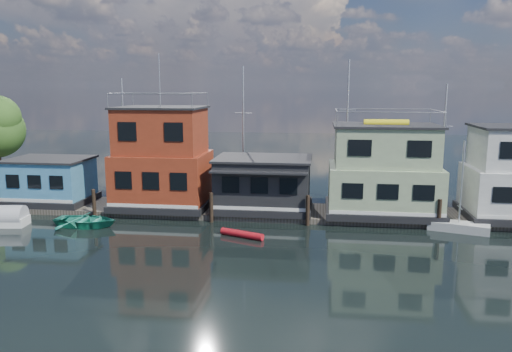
# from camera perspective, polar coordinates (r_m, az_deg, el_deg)

# --- Properties ---
(ground) EXTENTS (160.00, 160.00, 0.00)m
(ground) POSITION_cam_1_polar(r_m,az_deg,el_deg) (27.49, -1.06, -10.70)
(ground) COLOR black
(ground) RESTS_ON ground
(dock) EXTENTS (48.00, 5.00, 0.40)m
(dock) POSITION_cam_1_polar(r_m,az_deg,el_deg) (38.79, 1.58, -4.11)
(dock) COLOR #595147
(dock) RESTS_ON ground
(houseboat_blue) EXTENTS (6.40, 4.90, 3.66)m
(houseboat_blue) POSITION_cam_1_polar(r_m,az_deg,el_deg) (43.96, -22.44, -0.50)
(houseboat_blue) COLOR black
(houseboat_blue) RESTS_ON dock
(houseboat_red) EXTENTS (7.40, 5.90, 11.86)m
(houseboat_red) POSITION_cam_1_polar(r_m,az_deg,el_deg) (39.77, -10.67, 1.81)
(houseboat_red) COLOR black
(houseboat_red) RESTS_ON dock
(houseboat_dark) EXTENTS (7.40, 6.10, 4.06)m
(houseboat_dark) POSITION_cam_1_polar(r_m,az_deg,el_deg) (38.33, 0.85, -0.88)
(houseboat_dark) COLOR black
(houseboat_dark) RESTS_ON dock
(houseboat_green) EXTENTS (8.40, 5.90, 7.03)m
(houseboat_green) POSITION_cam_1_polar(r_m,az_deg,el_deg) (38.18, 14.40, 0.48)
(houseboat_green) COLOR black
(houseboat_green) RESTS_ON dock
(pilings) EXTENTS (42.28, 0.28, 2.20)m
(pilings) POSITION_cam_1_polar(r_m,az_deg,el_deg) (35.90, 0.59, -3.81)
(pilings) COLOR #2D2116
(pilings) RESTS_ON ground
(background_masts) EXTENTS (36.40, 0.16, 12.00)m
(background_masts) POSITION_cam_1_polar(r_m,az_deg,el_deg) (43.59, 8.69, 4.52)
(background_masts) COLOR silver
(background_masts) RESTS_ON ground
(red_kayak) EXTENTS (3.05, 1.59, 0.46)m
(red_kayak) POSITION_cam_1_polar(r_m,az_deg,el_deg) (33.02, -1.62, -6.65)
(red_kayak) COLOR red
(red_kayak) RESTS_ON ground
(dinghy_teal) EXTENTS (4.54, 3.31, 0.92)m
(dinghy_teal) POSITION_cam_1_polar(r_m,az_deg,el_deg) (37.37, -18.86, -4.82)
(dinghy_teal) COLOR #268E75
(dinghy_teal) RESTS_ON ground
(day_sailer) EXTENTS (4.17, 2.43, 6.24)m
(day_sailer) POSITION_cam_1_polar(r_m,az_deg,el_deg) (37.04, 22.13, -5.28)
(day_sailer) COLOR beige
(day_sailer) RESTS_ON ground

